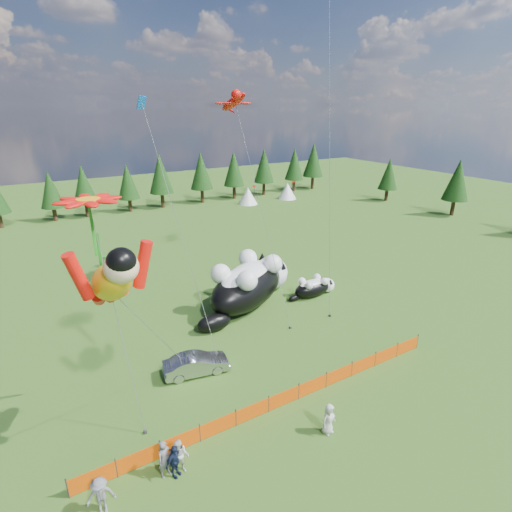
% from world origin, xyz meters
% --- Properties ---
extents(ground, '(160.00, 160.00, 0.00)m').
position_xyz_m(ground, '(0.00, 0.00, 0.00)').
color(ground, '#123309').
rests_on(ground, ground).
extents(safety_fence, '(22.06, 0.06, 1.10)m').
position_xyz_m(safety_fence, '(0.00, -3.00, 0.50)').
color(safety_fence, '#262626').
rests_on(safety_fence, ground).
extents(tree_line, '(90.00, 4.00, 8.00)m').
position_xyz_m(tree_line, '(0.00, 45.00, 4.00)').
color(tree_line, black).
rests_on(tree_line, ground).
extents(festival_tents, '(50.00, 3.20, 2.80)m').
position_xyz_m(festival_tents, '(11.00, 40.00, 1.40)').
color(festival_tents, white).
rests_on(festival_tents, ground).
extents(cat_large, '(10.49, 7.52, 4.10)m').
position_xyz_m(cat_large, '(4.46, 8.53, 1.95)').
color(cat_large, black).
rests_on(cat_large, ground).
extents(cat_small, '(4.76, 1.70, 1.72)m').
position_xyz_m(cat_small, '(10.02, 7.02, 0.82)').
color(cat_small, black).
rests_on(cat_small, ground).
extents(car, '(4.22, 2.12, 1.33)m').
position_xyz_m(car, '(-3.05, 2.11, 0.66)').
color(car, '#A7A7AB').
rests_on(car, ground).
extents(spectator_a, '(0.77, 0.61, 1.87)m').
position_xyz_m(spectator_a, '(-7.07, -3.97, 0.94)').
color(spectator_a, slate).
rests_on(spectator_a, ground).
extents(spectator_b, '(0.99, 0.87, 1.76)m').
position_xyz_m(spectator_b, '(-6.44, -4.15, 0.88)').
color(spectator_b, beige).
rests_on(spectator_b, ground).
extents(spectator_c, '(1.10, 0.87, 1.67)m').
position_xyz_m(spectator_c, '(-6.72, -4.23, 0.83)').
color(spectator_c, '#131C35').
rests_on(spectator_c, ground).
extents(spectator_d, '(1.23, 0.77, 1.77)m').
position_xyz_m(spectator_d, '(-9.87, -4.36, 0.89)').
color(spectator_d, slate).
rests_on(spectator_d, ground).
extents(spectator_e, '(0.92, 0.68, 1.71)m').
position_xyz_m(spectator_e, '(0.83, -5.75, 0.85)').
color(spectator_e, beige).
rests_on(spectator_e, ground).
extents(superhero_kite, '(7.05, 7.62, 12.30)m').
position_xyz_m(superhero_kite, '(-7.94, -1.77, 8.88)').
color(superhero_kite, '#FFAE0D').
rests_on(superhero_kite, ground).
extents(gecko_kite, '(2.82, 12.49, 18.50)m').
position_xyz_m(gecko_kite, '(5.66, 13.26, 15.85)').
color(gecko_kite, red).
rests_on(gecko_kite, ground).
extents(flower_kite, '(3.66, 4.47, 11.84)m').
position_xyz_m(flower_kite, '(-7.90, 1.47, 11.46)').
color(flower_kite, red).
rests_on(flower_kite, ground).
extents(diamond_kite_a, '(2.63, 5.47, 16.85)m').
position_xyz_m(diamond_kite_a, '(-3.43, 6.80, 14.99)').
color(diamond_kite_a, '#0B54B2').
rests_on(diamond_kite_a, ground).
extents(diamond_kite_b, '(4.47, 7.38, 25.12)m').
position_xyz_m(diamond_kite_b, '(12.39, 9.94, 22.34)').
color(diamond_kite_b, '#0DA0A5').
rests_on(diamond_kite_b, ground).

